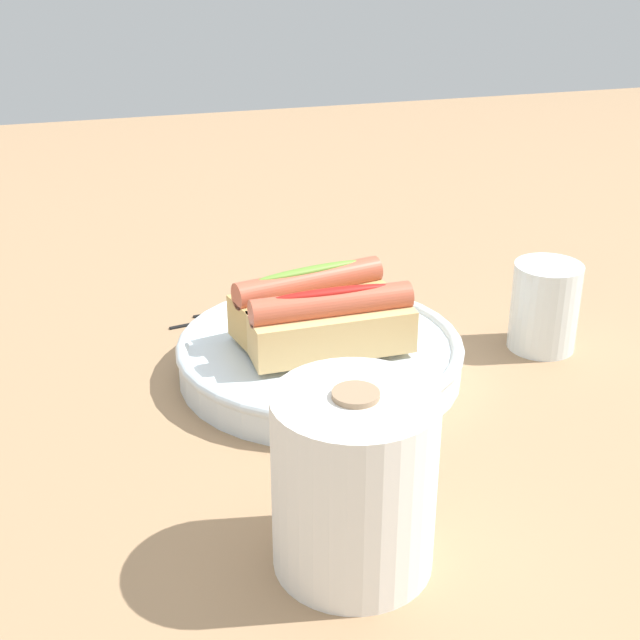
{
  "coord_description": "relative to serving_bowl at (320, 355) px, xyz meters",
  "views": [
    {
      "loc": [
        0.23,
        0.71,
        0.41
      ],
      "look_at": [
        0.03,
        -0.02,
        0.06
      ],
      "focal_mm": 49.98,
      "sensor_mm": 36.0,
      "label": 1
    }
  ],
  "objects": [
    {
      "name": "water_glass",
      "position": [
        -0.23,
        0.01,
        0.02
      ],
      "size": [
        0.07,
        0.07,
        0.09
      ],
      "color": "white",
      "rests_on": "ground_plane"
    },
    {
      "name": "hotdog_front",
      "position": [
        0.0,
        -0.03,
        0.04
      ],
      "size": [
        0.16,
        0.08,
        0.06
      ],
      "color": "tan",
      "rests_on": "serving_bowl"
    },
    {
      "name": "ground_plane",
      "position": [
        -0.03,
        0.02,
        -0.02
      ],
      "size": [
        2.4,
        2.4,
        0.0
      ],
      "primitive_type": "plane",
      "color": "#9E7A56"
    },
    {
      "name": "chopstick_near",
      "position": [
        0.02,
        -0.16,
        -0.02
      ],
      "size": [
        0.22,
        0.04,
        0.01
      ],
      "primitive_type": "cylinder",
      "rotation": [
        0.0,
        1.57,
        0.18
      ],
      "color": "black",
      "rests_on": "ground_plane"
    },
    {
      "name": "paper_towel_roll",
      "position": [
        0.05,
        0.27,
        0.05
      ],
      "size": [
        0.11,
        0.11,
        0.13
      ],
      "color": "white",
      "rests_on": "ground_plane"
    },
    {
      "name": "hotdog_back",
      "position": [
        -0.0,
        0.03,
        0.04
      ],
      "size": [
        0.15,
        0.05,
        0.06
      ],
      "color": "#DBB270",
      "rests_on": "serving_bowl"
    },
    {
      "name": "serving_bowl",
      "position": [
        0.0,
        0.0,
        0.0
      ],
      "size": [
        0.27,
        0.27,
        0.04
      ],
      "color": "silver",
      "rests_on": "ground_plane"
    },
    {
      "name": "chopstick_far",
      "position": [
        -0.01,
        -0.17,
        -0.02
      ],
      "size": [
        0.22,
        0.02,
        0.01
      ],
      "primitive_type": "cylinder",
      "rotation": [
        0.0,
        1.57,
        0.09
      ],
      "color": "black",
      "rests_on": "ground_plane"
    }
  ]
}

